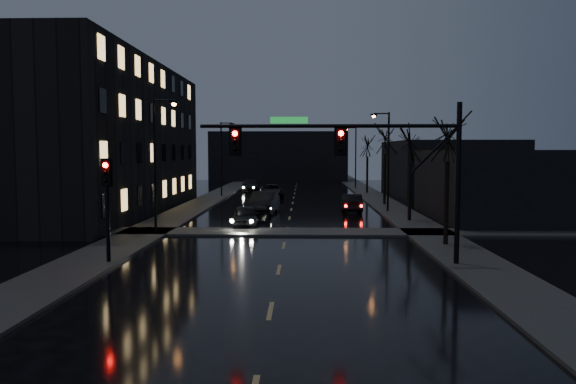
# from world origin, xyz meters

# --- Properties ---
(ground) EXTENTS (160.00, 160.00, 0.00)m
(ground) POSITION_xyz_m (0.00, 0.00, 0.00)
(ground) COLOR black
(ground) RESTS_ON ground
(sidewalk_left) EXTENTS (3.00, 140.00, 0.12)m
(sidewalk_left) POSITION_xyz_m (-8.50, 35.00, 0.06)
(sidewalk_left) COLOR #2D2D2B
(sidewalk_left) RESTS_ON ground
(sidewalk_right) EXTENTS (3.00, 140.00, 0.12)m
(sidewalk_right) POSITION_xyz_m (8.50, 35.00, 0.06)
(sidewalk_right) COLOR #2D2D2B
(sidewalk_right) RESTS_ON ground
(sidewalk_cross) EXTENTS (40.00, 3.00, 0.12)m
(sidewalk_cross) POSITION_xyz_m (0.00, 18.50, 0.06)
(sidewalk_cross) COLOR #2D2D2B
(sidewalk_cross) RESTS_ON ground
(apartment_block) EXTENTS (12.00, 30.00, 12.00)m
(apartment_block) POSITION_xyz_m (-16.50, 30.00, 6.00)
(apartment_block) COLOR black
(apartment_block) RESTS_ON ground
(commercial_right_near) EXTENTS (10.00, 14.00, 5.00)m
(commercial_right_near) POSITION_xyz_m (15.50, 26.00, 2.50)
(commercial_right_near) COLOR black
(commercial_right_near) RESTS_ON ground
(commercial_right_far) EXTENTS (12.00, 18.00, 6.00)m
(commercial_right_far) POSITION_xyz_m (17.00, 48.00, 3.00)
(commercial_right_far) COLOR black
(commercial_right_far) RESTS_ON ground
(far_block) EXTENTS (22.00, 10.00, 8.00)m
(far_block) POSITION_xyz_m (-3.00, 78.00, 4.00)
(far_block) COLOR black
(far_block) RESTS_ON ground
(signal_mast) EXTENTS (11.11, 0.41, 7.00)m
(signal_mast) POSITION_xyz_m (3.85, 9.00, 4.87)
(signal_mast) COLOR black
(signal_mast) RESTS_ON ground
(signal_pole_left) EXTENTS (0.35, 0.41, 4.53)m
(signal_pole_left) POSITION_xyz_m (-7.50, 8.99, 3.01)
(signal_pole_left) COLOR black
(signal_pole_left) RESTS_ON ground
(tree_near) EXTENTS (3.52, 3.52, 8.08)m
(tree_near) POSITION_xyz_m (8.40, 14.00, 6.22)
(tree_near) COLOR black
(tree_near) RESTS_ON ground
(tree_mid_a) EXTENTS (3.30, 3.30, 7.58)m
(tree_mid_a) POSITION_xyz_m (8.40, 24.00, 5.83)
(tree_mid_a) COLOR black
(tree_mid_a) RESTS_ON ground
(tree_mid_b) EXTENTS (3.74, 3.74, 8.59)m
(tree_mid_b) POSITION_xyz_m (8.40, 36.00, 6.61)
(tree_mid_b) COLOR black
(tree_mid_b) RESTS_ON ground
(tree_far) EXTENTS (3.43, 3.43, 7.88)m
(tree_far) POSITION_xyz_m (8.40, 50.00, 6.06)
(tree_far) COLOR black
(tree_far) RESTS_ON ground
(streetlight_l_near) EXTENTS (1.53, 0.28, 8.00)m
(streetlight_l_near) POSITION_xyz_m (-7.58, 18.00, 4.77)
(streetlight_l_near) COLOR black
(streetlight_l_near) RESTS_ON ground
(streetlight_l_far) EXTENTS (1.53, 0.28, 8.00)m
(streetlight_l_far) POSITION_xyz_m (-7.58, 45.00, 4.77)
(streetlight_l_far) COLOR black
(streetlight_l_far) RESTS_ON ground
(streetlight_r_mid) EXTENTS (1.53, 0.28, 8.00)m
(streetlight_r_mid) POSITION_xyz_m (7.58, 30.00, 4.77)
(streetlight_r_mid) COLOR black
(streetlight_r_mid) RESTS_ON ground
(streetlight_r_far) EXTENTS (1.53, 0.28, 8.00)m
(streetlight_r_far) POSITION_xyz_m (7.58, 58.00, 4.77)
(streetlight_r_far) COLOR black
(streetlight_r_far) RESTS_ON ground
(oncoming_car_a) EXTENTS (2.09, 4.26, 1.40)m
(oncoming_car_a) POSITION_xyz_m (-2.76, 21.12, 0.70)
(oncoming_car_a) COLOR black
(oncoming_car_a) RESTS_ON ground
(oncoming_car_b) EXTENTS (2.31, 5.37, 1.72)m
(oncoming_car_b) POSITION_xyz_m (-2.10, 28.79, 0.86)
(oncoming_car_b) COLOR black
(oncoming_car_b) RESTS_ON ground
(oncoming_car_c) EXTENTS (2.99, 5.29, 1.39)m
(oncoming_car_c) POSITION_xyz_m (-2.35, 44.39, 0.70)
(oncoming_car_c) COLOR black
(oncoming_car_c) RESTS_ON ground
(oncoming_car_d) EXTENTS (2.48, 5.02, 1.40)m
(oncoming_car_d) POSITION_xyz_m (-5.43, 52.71, 0.70)
(oncoming_car_d) COLOR black
(oncoming_car_d) RESTS_ON ground
(lead_car) EXTENTS (1.64, 4.50, 1.47)m
(lead_car) POSITION_xyz_m (4.89, 30.27, 0.74)
(lead_car) COLOR black
(lead_car) RESTS_ON ground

